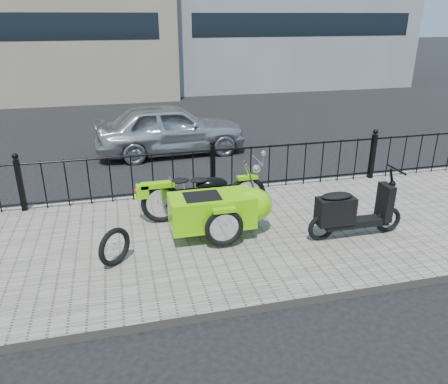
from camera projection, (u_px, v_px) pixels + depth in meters
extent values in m
plane|color=black|center=(230.00, 226.00, 7.59)|extent=(120.00, 120.00, 0.00)
cube|color=#676257|center=(237.00, 236.00, 7.11)|extent=(30.00, 3.80, 0.12)
cube|color=gray|center=(211.00, 193.00, 8.86)|extent=(30.00, 0.10, 0.12)
cylinder|color=black|center=(213.00, 150.00, 8.38)|extent=(14.00, 0.04, 0.04)
cylinder|color=black|center=(213.00, 187.00, 8.66)|extent=(14.00, 0.04, 0.04)
cube|color=black|center=(20.00, 185.00, 7.74)|extent=(0.09, 0.09, 0.96)
sphere|color=black|center=(15.00, 156.00, 7.53)|extent=(0.11, 0.11, 0.11)
cube|color=black|center=(213.00, 170.00, 8.53)|extent=(0.09, 0.09, 0.96)
sphere|color=black|center=(212.00, 143.00, 8.32)|extent=(0.11, 0.11, 0.11)
cube|color=black|center=(372.00, 156.00, 9.32)|extent=(0.09, 0.09, 0.96)
sphere|color=black|center=(376.00, 132.00, 9.12)|extent=(0.11, 0.11, 0.11)
cube|color=black|center=(306.00, 25.00, 19.74)|extent=(10.50, 0.06, 1.00)
torus|color=black|center=(247.00, 195.00, 7.67)|extent=(0.69, 0.09, 0.69)
torus|color=black|center=(162.00, 203.00, 7.33)|extent=(0.69, 0.09, 0.69)
torus|color=black|center=(224.00, 228.00, 6.49)|extent=(0.60, 0.08, 0.60)
cube|color=gray|center=(205.00, 198.00, 7.50)|extent=(0.34, 0.22, 0.24)
cylinder|color=black|center=(205.00, 202.00, 7.52)|extent=(1.40, 0.04, 0.04)
ellipsoid|color=black|center=(212.00, 184.00, 7.43)|extent=(0.54, 0.29, 0.26)
cylinder|color=silver|center=(258.00, 161.00, 7.48)|extent=(0.03, 0.56, 0.03)
cylinder|color=silver|center=(251.00, 178.00, 7.57)|extent=(0.25, 0.04, 0.59)
sphere|color=silver|center=(256.00, 169.00, 7.53)|extent=(0.15, 0.15, 0.15)
cube|color=#6CD004|center=(247.00, 178.00, 7.55)|extent=(0.36, 0.12, 0.06)
cube|color=#6CD004|center=(157.00, 185.00, 7.19)|extent=(0.55, 0.16, 0.08)
ellipsoid|color=black|center=(199.00, 180.00, 7.35)|extent=(0.31, 0.22, 0.08)
ellipsoid|color=black|center=(180.00, 181.00, 7.27)|extent=(0.31, 0.22, 0.08)
sphere|color=red|center=(136.00, 190.00, 7.14)|extent=(0.07, 0.07, 0.07)
cube|color=yellow|center=(135.00, 198.00, 7.29)|extent=(0.02, 0.14, 0.10)
cube|color=#6CD004|center=(212.00, 210.00, 6.77)|extent=(1.30, 0.62, 0.50)
ellipsoid|color=#6CD004|center=(252.00, 205.00, 6.91)|extent=(0.65, 0.60, 0.54)
cube|color=black|center=(202.00, 198.00, 6.65)|extent=(0.55, 0.43, 0.06)
cube|color=#6CD004|center=(224.00, 210.00, 6.38)|extent=(0.34, 0.11, 0.06)
torus|color=black|center=(388.00, 219.00, 7.05)|extent=(0.44, 0.07, 0.44)
torus|color=black|center=(321.00, 227.00, 6.78)|extent=(0.44, 0.07, 0.44)
cube|color=black|center=(355.00, 222.00, 6.91)|extent=(1.07, 0.24, 0.11)
cube|color=black|center=(335.00, 211.00, 6.73)|extent=(0.59, 0.28, 0.43)
ellipsoid|color=black|center=(337.00, 196.00, 6.64)|extent=(0.50, 0.25, 0.10)
cube|color=black|center=(385.00, 202.00, 6.91)|extent=(0.13, 0.32, 0.59)
cylinder|color=black|center=(392.00, 183.00, 6.80)|extent=(0.17, 0.04, 0.48)
cylinder|color=black|center=(397.00, 170.00, 6.73)|extent=(0.03, 0.47, 0.03)
torus|color=black|center=(115.00, 247.00, 6.09)|extent=(0.47, 0.44, 0.56)
imported|color=#B4B7BC|center=(171.00, 129.00, 11.35)|extent=(3.96, 1.79, 1.32)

